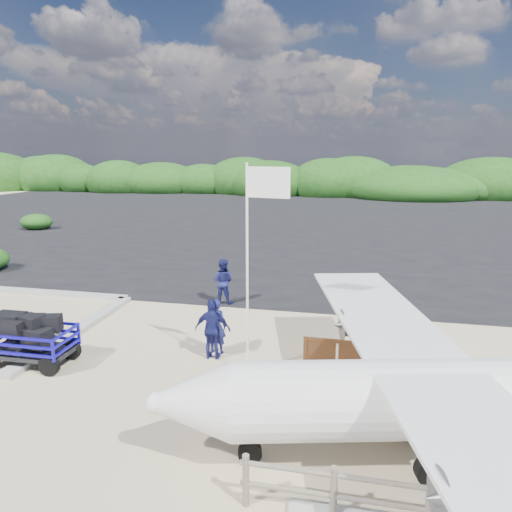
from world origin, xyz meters
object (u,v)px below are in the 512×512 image
at_px(crew_a, 216,326).
at_px(baggage_cart, 32,364).
at_px(flagpole, 248,374).
at_px(crew_b, 223,281).
at_px(signboard, 335,393).
at_px(crew_c, 213,329).

bearing_deg(crew_a, baggage_cart, 20.29).
bearing_deg(flagpole, crew_b, 112.18).
height_order(flagpole, crew_a, flagpole).
bearing_deg(signboard, baggage_cart, -177.89).
distance_m(baggage_cart, signboard, 8.74).
relative_size(crew_b, crew_c, 1.01).
relative_size(baggage_cart, crew_c, 1.45).
xyz_separation_m(flagpole, crew_a, (-1.25, 1.17, 0.86)).
bearing_deg(crew_a, flagpole, 137.01).
relative_size(signboard, crew_a, 1.05).
relative_size(crew_a, crew_b, 0.93).
height_order(crew_a, crew_b, crew_b).
distance_m(flagpole, signboard, 2.49).
distance_m(baggage_cart, crew_a, 5.45).
bearing_deg(baggage_cart, crew_c, 15.32).
distance_m(flagpole, crew_a, 1.92).
height_order(baggage_cart, crew_a, crew_a).
relative_size(baggage_cart, crew_b, 1.43).
bearing_deg(flagpole, crew_a, 136.93).
distance_m(crew_a, crew_b, 4.71).
bearing_deg(crew_b, flagpole, 118.82).
distance_m(baggage_cart, flagpole, 6.34).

